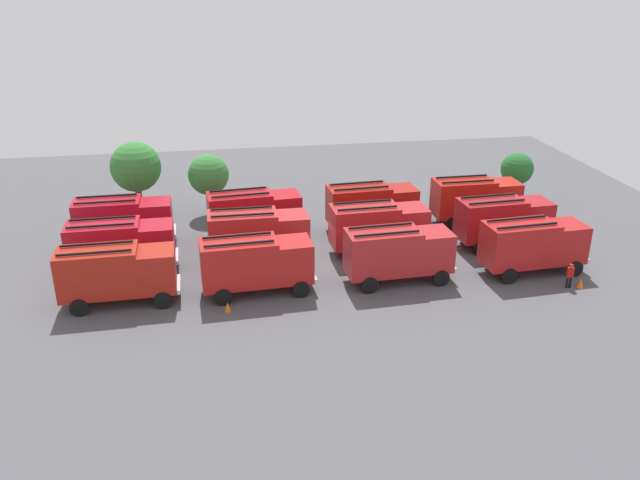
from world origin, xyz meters
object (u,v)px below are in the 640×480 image
(tree_0, at_px, (136,167))
(fire_truck_5, at_px, (258,233))
(fire_truck_9, at_px, (254,212))
(traffic_cone_0, at_px, (413,234))
(tree_1, at_px, (209,175))
(fire_truck_4, at_px, (121,244))
(fire_truck_8, at_px, (123,219))
(fire_truck_2, at_px, (398,252))
(firefighter_0, at_px, (570,275))
(fire_truck_1, at_px, (256,262))
(firefighter_1, at_px, (413,202))
(fire_truck_0, at_px, (117,272))
(traffic_cone_1, at_px, (580,283))
(fire_truck_11, at_px, (475,198))
(tree_2, at_px, (517,169))
(traffic_cone_2, at_px, (228,307))
(fire_truck_7, at_px, (503,219))
(fire_truck_10, at_px, (371,205))
(firefighter_2, at_px, (578,249))
(fire_truck_3, at_px, (533,244))
(fire_truck_6, at_px, (378,226))

(tree_0, bearing_deg, fire_truck_5, -49.82)
(fire_truck_9, xyz_separation_m, traffic_cone_0, (12.05, -2.14, -1.81))
(fire_truck_5, relative_size, tree_0, 1.13)
(tree_1, bearing_deg, fire_truck_4, -119.88)
(fire_truck_4, relative_size, fire_truck_9, 0.98)
(tree_1, bearing_deg, fire_truck_8, -138.04)
(fire_truck_2, distance_m, firefighter_0, 11.26)
(fire_truck_1, relative_size, firefighter_1, 4.51)
(fire_truck_0, distance_m, firefighter_0, 28.89)
(fire_truck_8, height_order, traffic_cone_1, fire_truck_8)
(fire_truck_0, bearing_deg, fire_truck_1, -1.64)
(fire_truck_11, bearing_deg, traffic_cone_1, -79.66)
(fire_truck_5, height_order, fire_truck_11, same)
(fire_truck_11, xyz_separation_m, tree_2, (5.67, 4.59, 0.83))
(fire_truck_1, height_order, fire_truck_5, same)
(fire_truck_5, xyz_separation_m, traffic_cone_2, (-2.49, -7.13, -1.86))
(fire_truck_7, relative_size, fire_truck_11, 1.01)
(fire_truck_1, height_order, firefighter_1, fire_truck_1)
(fire_truck_10, xyz_separation_m, tree_2, (14.40, 4.81, 0.83))
(fire_truck_10, relative_size, traffic_cone_2, 12.31)
(fire_truck_5, height_order, firefighter_2, fire_truck_5)
(fire_truck_1, relative_size, firefighter_2, 4.56)
(firefighter_0, relative_size, traffic_cone_0, 2.39)
(fire_truck_2, height_order, firefighter_1, fire_truck_2)
(fire_truck_3, distance_m, fire_truck_10, 13.03)
(tree_1, xyz_separation_m, traffic_cone_0, (15.33, -7.94, -3.17))
(traffic_cone_1, bearing_deg, traffic_cone_0, 129.98)
(fire_truck_8, xyz_separation_m, fire_truck_11, (27.69, 0.26, 0.00))
(fire_truck_9, height_order, firefighter_2, fire_truck_9)
(fire_truck_3, relative_size, fire_truck_6, 1.01)
(tree_1, bearing_deg, fire_truck_9, -60.52)
(tree_2, bearing_deg, fire_truck_2, -136.53)
(firefighter_2, distance_m, traffic_cone_0, 11.98)
(fire_truck_4, height_order, tree_2, tree_2)
(fire_truck_8, height_order, tree_0, tree_0)
(fire_truck_5, relative_size, fire_truck_9, 0.97)
(fire_truck_9, height_order, traffic_cone_1, fire_truck_9)
(fire_truck_9, height_order, traffic_cone_0, fire_truck_9)
(fire_truck_6, relative_size, fire_truck_7, 0.99)
(fire_truck_6, bearing_deg, traffic_cone_2, -149.86)
(fire_truck_6, bearing_deg, tree_2, 29.66)
(fire_truck_8, bearing_deg, fire_truck_9, -1.34)
(firefighter_2, xyz_separation_m, tree_2, (1.23, 12.98, 2.10))
(fire_truck_1, height_order, fire_truck_11, same)
(fire_truck_2, xyz_separation_m, traffic_cone_0, (3.27, 7.09, -1.81))
(fire_truck_1, bearing_deg, fire_truck_11, 24.29)
(fire_truck_6, xyz_separation_m, traffic_cone_2, (-11.20, -7.07, -1.86))
(tree_0, bearing_deg, traffic_cone_0, -21.96)
(fire_truck_1, distance_m, firefighter_1, 19.30)
(fire_truck_7, height_order, traffic_cone_0, fire_truck_7)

